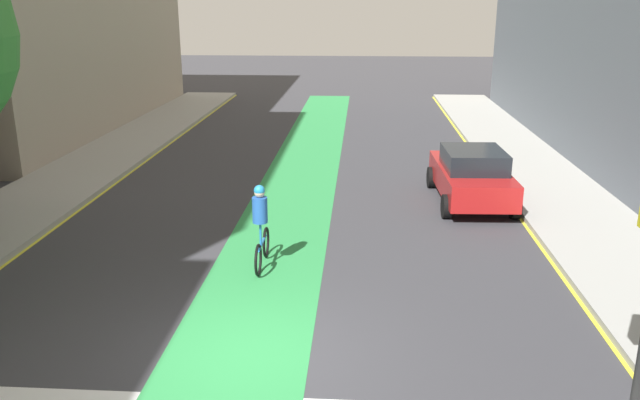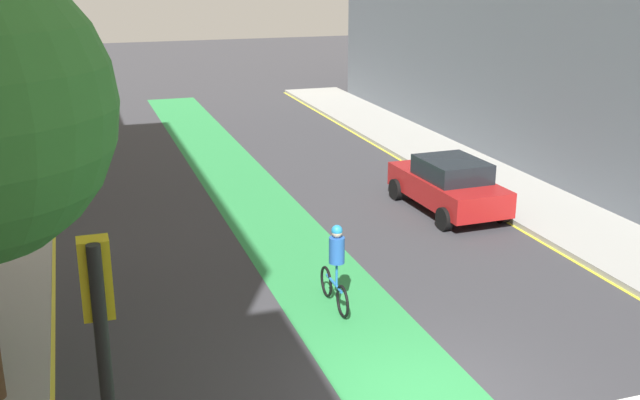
# 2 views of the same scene
# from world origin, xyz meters

# --- Properties ---
(ground_plane) EXTENTS (120.00, 120.00, 0.00)m
(ground_plane) POSITION_xyz_m (0.00, 0.00, 0.00)
(ground_plane) COLOR #38383D
(bike_lane_paint) EXTENTS (2.40, 60.00, 0.01)m
(bike_lane_paint) POSITION_xyz_m (-0.23, 0.00, 0.00)
(bike_lane_paint) COLOR #2D8C47
(bike_lane_paint) RESTS_ON ground_plane
(curb_stripe_right) EXTENTS (0.16, 60.00, 0.01)m
(curb_stripe_right) POSITION_xyz_m (6.00, 0.00, 0.01)
(curb_stripe_right) COLOR yellow
(curb_stripe_right) RESTS_ON ground_plane
(car_red_right_far) EXTENTS (2.15, 4.26, 1.57)m
(car_red_right_far) POSITION_xyz_m (4.86, 8.69, 0.80)
(car_red_right_far) COLOR #A51919
(car_red_right_far) RESTS_ON ground_plane
(cyclist_in_lane) EXTENTS (0.32, 1.73, 1.86)m
(cyclist_in_lane) POSITION_xyz_m (-0.36, 3.65, 0.97)
(cyclist_in_lane) COLOR black
(cyclist_in_lane) RESTS_ON ground_plane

